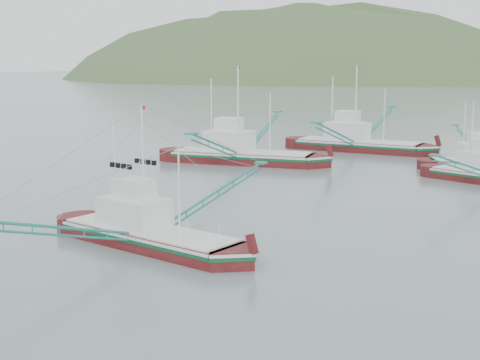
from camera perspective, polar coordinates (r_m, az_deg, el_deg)
The scene contains 5 objects.
ground at distance 42.21m, azimuth -4.42°, elevation -5.48°, with size 1200.00×1200.00×0.00m, color slate.
main_boat at distance 41.81m, azimuth -7.95°, elevation -3.75°, with size 13.10×23.20×9.41m.
bg_boat_left at distance 75.08m, azimuth 0.10°, elevation 3.05°, with size 16.52×28.47×11.71m.
bg_boat_extra at distance 86.82m, azimuth 9.96°, elevation 3.51°, with size 16.23×28.91×11.71m.
headland_left at distance 442.67m, azimuth 5.20°, elevation 8.57°, with size 448.00×308.00×210.00m, color #40582D.
Camera 1 is at (24.62, -32.37, 11.30)m, focal length 50.00 mm.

